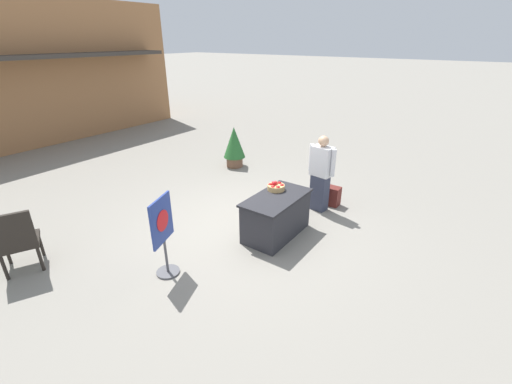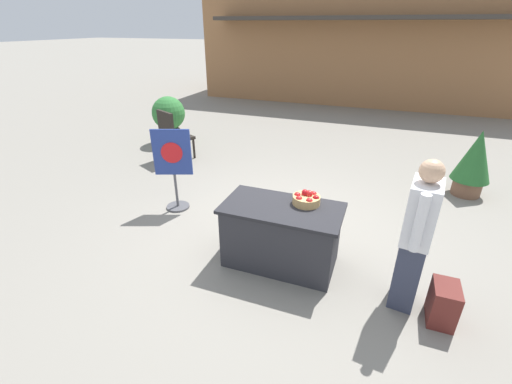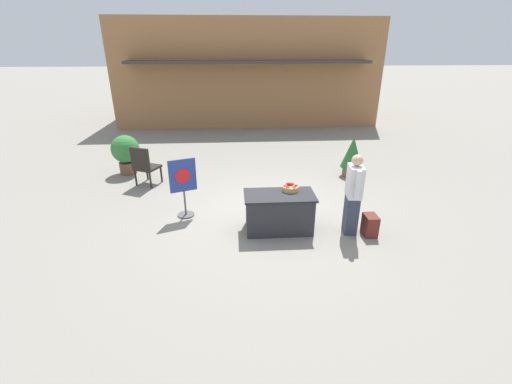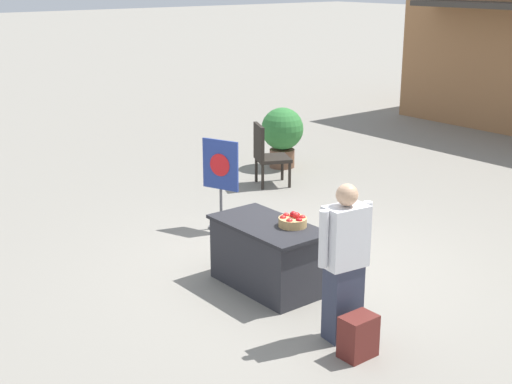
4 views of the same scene
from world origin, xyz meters
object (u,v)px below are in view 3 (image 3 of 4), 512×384
object	(u,v)px
potted_plant_near_right	(126,152)
potted_plant_far_left	(352,155)
display_table	(279,212)
patio_chair	(144,165)
apple_basket	(290,188)
person_visitor	(353,194)
poster_board	(184,186)
backpack	(370,225)

from	to	relation	value
potted_plant_near_right	potted_plant_far_left	bearing A→B (deg)	-5.90
potted_plant_far_left	display_table	bearing A→B (deg)	-129.67
display_table	patio_chair	distance (m)	4.15
display_table	apple_basket	bearing A→B (deg)	35.44
patio_chair	potted_plant_near_right	size ratio (longest dim) A/B	0.95
person_visitor	potted_plant_far_left	distance (m)	3.29
poster_board	apple_basket	bearing A→B (deg)	54.17
person_visitor	patio_chair	bearing A→B (deg)	-23.73
potted_plant_far_left	apple_basket	bearing A→B (deg)	-128.45
potted_plant_far_left	person_visitor	bearing A→B (deg)	-108.35
display_table	potted_plant_near_right	bearing A→B (deg)	137.71
apple_basket	potted_plant_far_left	size ratio (longest dim) A/B	0.28
person_visitor	potted_plant_far_left	world-z (taller)	person_visitor
poster_board	patio_chair	world-z (taller)	poster_board
patio_chair	potted_plant_near_right	world-z (taller)	potted_plant_near_right
patio_chair	apple_basket	bearing A→B (deg)	-100.11
display_table	potted_plant_far_left	distance (m)	3.82
poster_board	patio_chair	distance (m)	2.25
apple_basket	backpack	bearing A→B (deg)	-18.11
display_table	person_visitor	bearing A→B (deg)	-7.51
person_visitor	potted_plant_near_right	xyz separation A→B (m)	(-5.35, 3.78, -0.16)
backpack	potted_plant_far_left	size ratio (longest dim) A/B	0.37
person_visitor	poster_board	xyz separation A→B (m)	(-3.35, 0.93, -0.12)
apple_basket	potted_plant_near_right	world-z (taller)	potted_plant_near_right
person_visitor	display_table	bearing A→B (deg)	-0.00
patio_chair	potted_plant_near_right	xyz separation A→B (m)	(-0.74, 0.98, 0.08)
display_table	poster_board	bearing A→B (deg)	159.01
apple_basket	person_visitor	world-z (taller)	person_visitor
display_table	patio_chair	xyz separation A→B (m)	(-3.21, 2.61, 0.19)
display_table	potted_plant_far_left	world-z (taller)	potted_plant_far_left
potted_plant_near_right	person_visitor	bearing A→B (deg)	-35.23
poster_board	display_table	bearing A→B (deg)	48.00
person_visitor	patio_chair	size ratio (longest dim) A/B	1.51
poster_board	person_visitor	bearing A→B (deg)	53.42
display_table	potted_plant_far_left	bearing A→B (deg)	50.33
poster_board	backpack	bearing A→B (deg)	52.81
person_visitor	poster_board	world-z (taller)	person_visitor
poster_board	potted_plant_near_right	distance (m)	3.48
apple_basket	poster_board	world-z (taller)	poster_board
backpack	patio_chair	bearing A→B (deg)	149.39
person_visitor	backpack	bearing A→B (deg)	165.73
apple_basket	poster_board	xyz separation A→B (m)	(-2.19, 0.58, -0.14)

